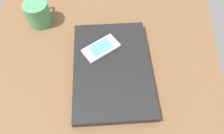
{
  "coord_description": "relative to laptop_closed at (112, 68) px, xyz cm",
  "views": [
    {
      "loc": [
        -32.43,
        -8.5,
        61.65
      ],
      "look_at": [
        3.1,
        -5.5,
        5.0
      ],
      "focal_mm": 34.82,
      "sensor_mm": 36.0,
      "label": 1
    }
  ],
  "objects": [
    {
      "name": "desk_surface",
      "position": [
        -3.1,
        5.5,
        -2.79
      ],
      "size": [
        120.0,
        80.0,
        3.0
      ],
      "primitive_type": "cube",
      "color": "brown",
      "rests_on": "ground"
    },
    {
      "name": "coffee_mug",
      "position": [
        18.82,
        27.73,
        2.91
      ],
      "size": [
        11.65,
        8.49,
        8.41
      ],
      "color": "#4C9360",
      "rests_on": "desk_surface"
    },
    {
      "name": "laptop_closed",
      "position": [
        0.0,
        0.0,
        0.0
      ],
      "size": [
        38.1,
        28.56,
        2.59
      ],
      "primitive_type": "cube",
      "rotation": [
        0.0,
        0.0,
        0.15
      ],
      "color": "black",
      "rests_on": "desk_surface"
    },
    {
      "name": "cell_phone_on_laptop",
      "position": [
        6.1,
        4.03,
        1.8
      ],
      "size": [
        11.96,
        12.52,
        1.08
      ],
      "color": "silver",
      "rests_on": "laptop_closed"
    }
  ]
}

